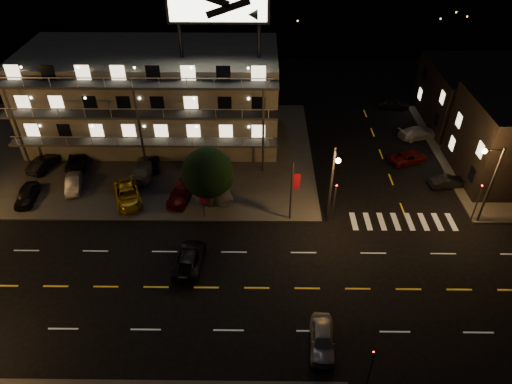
{
  "coord_description": "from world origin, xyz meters",
  "views": [
    {
      "loc": [
        2.2,
        -24.26,
        27.78
      ],
      "look_at": [
        1.86,
        8.0,
        3.5
      ],
      "focal_mm": 32.0,
      "sensor_mm": 36.0,
      "label": 1
    }
  ],
  "objects_px": {
    "lot_car_4": "(221,190)",
    "lot_car_7": "(144,168)",
    "tree": "(207,174)",
    "lot_car_2": "(127,195)",
    "side_car_0": "(448,182)",
    "road_car_west": "(189,259)",
    "road_car_east": "(322,339)"
  },
  "relations": [
    {
      "from": "lot_car_2",
      "to": "side_car_0",
      "type": "bearing_deg",
      "value": -15.42
    },
    {
      "from": "tree",
      "to": "lot_car_7",
      "type": "relative_size",
      "value": 1.21
    },
    {
      "from": "tree",
      "to": "lot_car_7",
      "type": "height_order",
      "value": "tree"
    },
    {
      "from": "lot_car_4",
      "to": "road_car_east",
      "type": "bearing_deg",
      "value": -84.96
    },
    {
      "from": "lot_car_2",
      "to": "road_car_west",
      "type": "distance_m",
      "value": 11.02
    },
    {
      "from": "lot_car_4",
      "to": "tree",
      "type": "bearing_deg",
      "value": -142.03
    },
    {
      "from": "lot_car_7",
      "to": "side_car_0",
      "type": "xyz_separation_m",
      "value": [
        31.53,
        -1.76,
        -0.29
      ]
    },
    {
      "from": "tree",
      "to": "road_car_west",
      "type": "xyz_separation_m",
      "value": [
        -0.97,
        -7.69,
        -3.2
      ]
    },
    {
      "from": "lot_car_7",
      "to": "road_car_west",
      "type": "distance_m",
      "value": 14.54
    },
    {
      "from": "lot_car_4",
      "to": "road_car_west",
      "type": "distance_m",
      "value": 9.52
    },
    {
      "from": "lot_car_7",
      "to": "road_car_west",
      "type": "xyz_separation_m",
      "value": [
        6.44,
        -13.04,
        -0.23
      ]
    },
    {
      "from": "lot_car_4",
      "to": "lot_car_7",
      "type": "distance_m",
      "value": 9.19
    },
    {
      "from": "lot_car_7",
      "to": "side_car_0",
      "type": "height_order",
      "value": "lot_car_7"
    },
    {
      "from": "side_car_0",
      "to": "road_car_east",
      "type": "bearing_deg",
      "value": 131.95
    },
    {
      "from": "lot_car_2",
      "to": "lot_car_4",
      "type": "height_order",
      "value": "lot_car_2"
    },
    {
      "from": "lot_car_2",
      "to": "lot_car_7",
      "type": "bearing_deg",
      "value": 61.58
    },
    {
      "from": "side_car_0",
      "to": "road_car_east",
      "type": "relative_size",
      "value": 0.9
    },
    {
      "from": "road_car_west",
      "to": "road_car_east",
      "type": "bearing_deg",
      "value": 147.74
    },
    {
      "from": "lot_car_2",
      "to": "road_car_east",
      "type": "relative_size",
      "value": 1.24
    },
    {
      "from": "lot_car_2",
      "to": "lot_car_4",
      "type": "bearing_deg",
      "value": -14.92
    },
    {
      "from": "lot_car_4",
      "to": "lot_car_7",
      "type": "bearing_deg",
      "value": 135.19
    },
    {
      "from": "lot_car_2",
      "to": "lot_car_4",
      "type": "xyz_separation_m",
      "value": [
        9.04,
        0.88,
        -0.02
      ]
    },
    {
      "from": "lot_car_7",
      "to": "lot_car_4",
      "type": "bearing_deg",
      "value": 156.37
    },
    {
      "from": "tree",
      "to": "lot_car_4",
      "type": "bearing_deg",
      "value": 58.9
    },
    {
      "from": "tree",
      "to": "lot_car_2",
      "type": "distance_m",
      "value": 8.64
    },
    {
      "from": "road_car_west",
      "to": "lot_car_7",
      "type": "bearing_deg",
      "value": -59.18
    },
    {
      "from": "lot_car_7",
      "to": "road_car_east",
      "type": "bearing_deg",
      "value": 129.12
    },
    {
      "from": "tree",
      "to": "side_car_0",
      "type": "bearing_deg",
      "value": 8.46
    },
    {
      "from": "lot_car_4",
      "to": "road_car_east",
      "type": "xyz_separation_m",
      "value": [
        8.26,
        -16.95,
        -0.14
      ]
    },
    {
      "from": "lot_car_7",
      "to": "road_car_east",
      "type": "xyz_separation_m",
      "value": [
        16.66,
        -20.67,
        -0.2
      ]
    },
    {
      "from": "lot_car_7",
      "to": "road_car_east",
      "type": "relative_size",
      "value": 1.25
    },
    {
      "from": "lot_car_7",
      "to": "side_car_0",
      "type": "bearing_deg",
      "value": 177.06
    }
  ]
}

